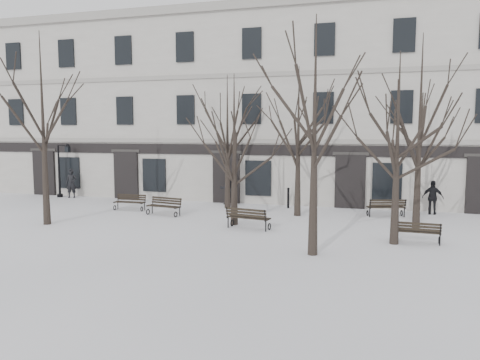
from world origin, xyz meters
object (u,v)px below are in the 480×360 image
at_px(tree_3, 398,125).
at_px(lamp_post, 62,166).
at_px(tree_2, 315,107).
at_px(tree_1, 234,131).
at_px(bench_0, 164,206).
at_px(bench_4, 386,207).
at_px(bench_2, 417,231).
at_px(bench_3, 130,202).
at_px(bench_1, 248,217).
at_px(tree_0, 42,105).

relative_size(tree_3, lamp_post, 2.05).
bearing_deg(tree_2, tree_1, 133.95).
xyz_separation_m(bench_0, bench_4, (10.59, 2.60, 0.01)).
distance_m(bench_2, bench_3, 14.42).
height_order(tree_3, bench_1, tree_3).
relative_size(bench_2, lamp_post, 0.50).
bearing_deg(bench_1, tree_0, 19.88).
xyz_separation_m(tree_1, lamp_post, (-12.92, 5.35, -2.17)).
bearing_deg(tree_1, tree_0, -164.44).
distance_m(bench_0, lamp_post, 9.90).
distance_m(tree_0, lamp_post, 9.60).
xyz_separation_m(bench_1, bench_4, (5.72, 4.69, -0.02)).
bearing_deg(tree_2, bench_0, 145.78).
distance_m(bench_3, lamp_post, 7.39).
relative_size(tree_0, tree_3, 1.21).
height_order(bench_3, bench_4, bench_4).
bearing_deg(tree_0, bench_2, 2.68).
xyz_separation_m(tree_1, bench_2, (7.53, -1.52, -3.68)).
bearing_deg(tree_1, bench_2, -11.42).
bearing_deg(bench_3, bench_1, -24.01).
bearing_deg(bench_2, lamp_post, -15.23).
xyz_separation_m(bench_4, lamp_post, (-19.49, 1.45, 1.48)).
relative_size(tree_0, tree_1, 1.28).
distance_m(tree_0, bench_4, 16.60).
height_order(tree_2, lamp_post, tree_2).
distance_m(tree_0, bench_1, 10.24).
relative_size(bench_0, bench_3, 1.10).
height_order(tree_2, bench_3, tree_2).
xyz_separation_m(tree_2, tree_3, (2.70, 2.37, -0.56)).
distance_m(tree_1, bench_3, 7.72).
xyz_separation_m(tree_1, tree_2, (4.03, -4.18, 0.79)).
distance_m(tree_2, tree_3, 3.64).
relative_size(bench_0, lamp_post, 0.54).
distance_m(tree_3, lamp_post, 21.05).
bearing_deg(tree_0, tree_3, 1.73).
relative_size(tree_1, bench_0, 3.62).
height_order(bench_0, bench_1, bench_1).
distance_m(tree_1, bench_2, 8.52).
distance_m(tree_0, bench_0, 7.23).
bearing_deg(bench_1, lamp_post, -13.43).
xyz_separation_m(tree_2, bench_1, (-3.18, 3.38, -4.42)).
xyz_separation_m(tree_3, bench_0, (-10.74, 3.10, -3.89)).
relative_size(bench_1, bench_2, 1.14).
height_order(tree_2, bench_0, tree_2).
distance_m(tree_3, bench_3, 14.28).
xyz_separation_m(tree_3, bench_3, (-13.14, 3.98, -3.92)).
relative_size(tree_0, lamp_post, 2.48).
bearing_deg(bench_1, bench_2, -175.58).
relative_size(tree_1, bench_3, 3.98).
height_order(tree_0, bench_3, tree_0).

